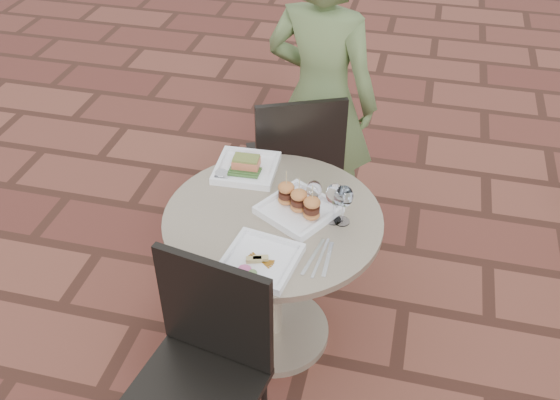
% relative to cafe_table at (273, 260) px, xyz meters
% --- Properties ---
extents(ground, '(60.00, 60.00, 0.00)m').
position_rel_cafe_table_xyz_m(ground, '(0.17, -0.10, -0.48)').
color(ground, brown).
rests_on(ground, ground).
extents(cafe_table, '(0.90, 0.90, 0.73)m').
position_rel_cafe_table_xyz_m(cafe_table, '(0.00, 0.00, 0.00)').
color(cafe_table, gray).
rests_on(cafe_table, ground).
extents(chair_far, '(0.58, 0.58, 0.93)m').
position_rel_cafe_table_xyz_m(chair_far, '(-0.05, 0.69, 0.07)').
color(chair_far, black).
rests_on(chair_far, ground).
extents(chair_near, '(0.51, 0.51, 0.93)m').
position_rel_cafe_table_xyz_m(chair_near, '(-0.10, -0.61, 0.07)').
color(chair_near, black).
rests_on(chair_near, ground).
extents(diner, '(0.66, 0.50, 1.61)m').
position_rel_cafe_table_xyz_m(diner, '(0.03, 0.85, 0.32)').
color(diner, '#566C3B').
rests_on(diner, ground).
extents(plate_salmon, '(0.28, 0.28, 0.07)m').
position_rel_cafe_table_xyz_m(plate_salmon, '(-0.19, 0.28, 0.27)').
color(plate_salmon, white).
rests_on(plate_salmon, cafe_table).
extents(plate_sliders, '(0.37, 0.37, 0.18)m').
position_rel_cafe_table_xyz_m(plate_sliders, '(0.10, 0.05, 0.28)').
color(plate_sliders, white).
rests_on(plate_sliders, cafe_table).
extents(plate_tuna, '(0.30, 0.30, 0.03)m').
position_rel_cafe_table_xyz_m(plate_tuna, '(0.02, -0.28, 0.26)').
color(plate_tuna, white).
rests_on(plate_tuna, cafe_table).
extents(wine_glass_right, '(0.08, 0.08, 0.18)m').
position_rel_cafe_table_xyz_m(wine_glass_right, '(0.28, 0.03, 0.37)').
color(wine_glass_right, white).
rests_on(wine_glass_right, cafe_table).
extents(wine_glass_mid, '(0.06, 0.06, 0.15)m').
position_rel_cafe_table_xyz_m(wine_glass_mid, '(0.15, 0.07, 0.35)').
color(wine_glass_mid, white).
rests_on(wine_glass_mid, cafe_table).
extents(wine_glass_far, '(0.08, 0.08, 0.18)m').
position_rel_cafe_table_xyz_m(wine_glass_far, '(0.24, 0.03, 0.37)').
color(wine_glass_far, white).
rests_on(wine_glass_far, cafe_table).
extents(steel_ramekin, '(0.06, 0.06, 0.04)m').
position_rel_cafe_table_xyz_m(steel_ramekin, '(-0.28, 0.19, 0.27)').
color(steel_ramekin, silver).
rests_on(steel_ramekin, cafe_table).
extents(cutlery_set, '(0.11, 0.23, 0.00)m').
position_rel_cafe_table_xyz_m(cutlery_set, '(0.23, -0.20, 0.25)').
color(cutlery_set, silver).
rests_on(cutlery_set, cafe_table).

